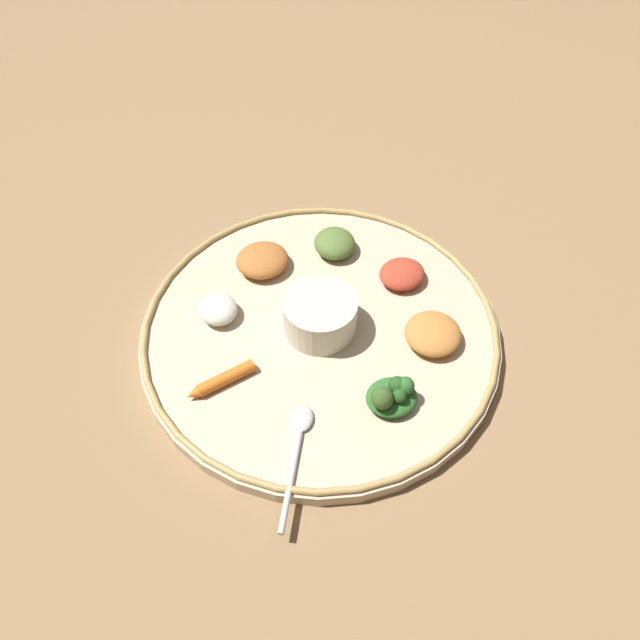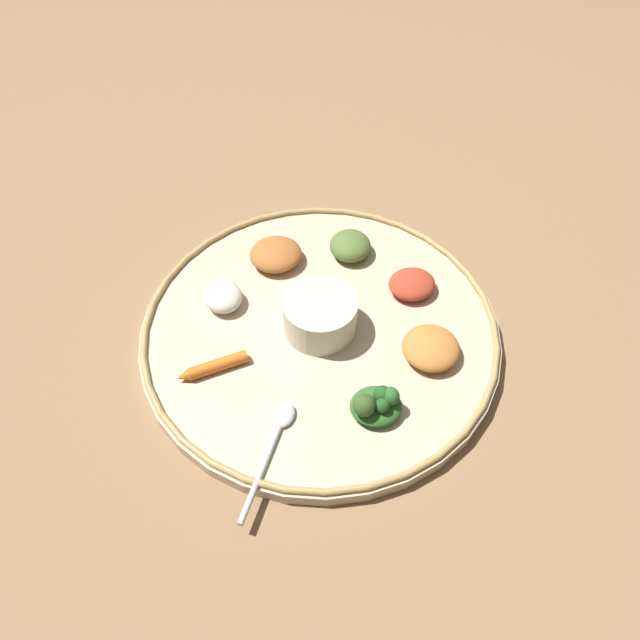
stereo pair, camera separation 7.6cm
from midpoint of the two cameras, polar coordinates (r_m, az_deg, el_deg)
ground_plane at (r=0.79m, az=2.76°, el=-1.71°), size 2.40×2.40×0.00m
platter at (r=0.78m, az=2.79°, el=-1.30°), size 0.45×0.45×0.02m
platter_rim at (r=0.77m, az=2.82°, el=-0.74°), size 0.45×0.45×0.01m
center_bowl at (r=0.75m, az=2.89°, el=0.37°), size 0.09×0.09×0.05m
spoon at (r=0.68m, az=-1.06°, el=-11.27°), size 0.15×0.03×0.01m
greens_pile at (r=0.70m, az=8.41°, el=-7.97°), size 0.07×0.08×0.04m
carrot_near_spoon at (r=0.73m, az=-7.01°, el=-4.53°), size 0.07×0.07×0.02m
mound_chickpea at (r=0.84m, az=-1.55°, el=5.99°), size 0.09×0.10×0.03m
mound_rice_white at (r=0.79m, az=-6.29°, el=1.98°), size 0.07×0.07×0.03m
mound_squash at (r=0.75m, az=13.15°, el=-2.73°), size 0.08×0.08×0.03m
mound_collards at (r=0.85m, az=5.40°, el=6.76°), size 0.07×0.07×0.03m
mound_berbere_red at (r=0.82m, az=11.20°, el=3.14°), size 0.08×0.08×0.02m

